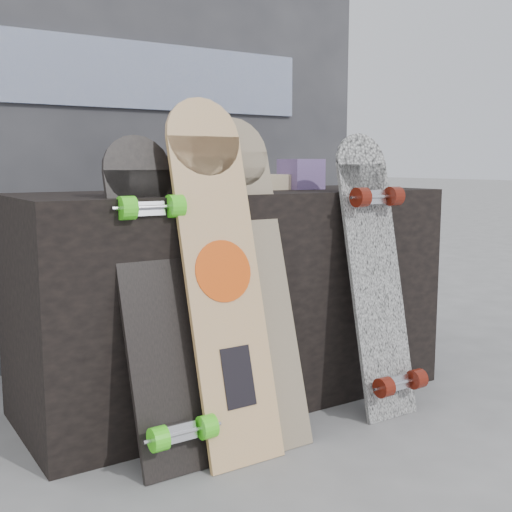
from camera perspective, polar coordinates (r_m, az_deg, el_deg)
ground at (r=2.19m, az=5.11°, el=-16.12°), size 60.00×60.00×0.00m
vendor_table at (r=2.46m, az=-1.97°, el=-3.56°), size 1.60×0.60×0.80m
booth at (r=3.17m, az=-10.12°, el=11.69°), size 2.40×0.22×2.20m
merch_box_purple at (r=2.22m, az=-8.70°, el=6.78°), size 0.18×0.12×0.10m
merch_box_small at (r=2.60m, az=4.02°, el=7.27°), size 0.14×0.14×0.12m
merch_box_flat at (r=2.53m, az=1.06°, el=6.59°), size 0.22×0.10×0.06m
longboard_geisha at (r=1.99m, az=-3.11°, el=-0.91°), size 0.26×0.32×1.11m
longboard_celtic at (r=2.08m, az=-0.15°, el=-1.21°), size 0.23×0.32×1.06m
longboard_cascadia at (r=2.35m, az=10.71°, el=-1.27°), size 0.23×0.30×1.01m
skateboard_dark at (r=1.94m, az=-8.80°, el=-3.51°), size 0.22×0.36×0.99m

